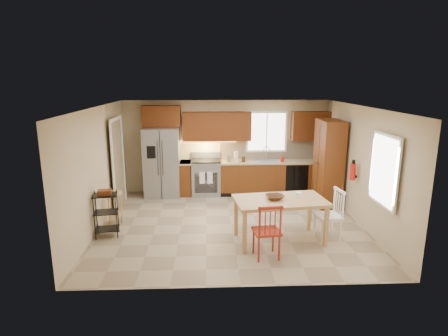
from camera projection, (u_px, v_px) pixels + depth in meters
floor at (231, 224)px, 8.06m from camera, size 5.50×5.50×0.00m
ceiling at (232, 107)px, 7.48m from camera, size 5.50×5.00×0.02m
wall_back at (226, 146)px, 10.20m from camera, size 5.50×0.02×2.50m
wall_front at (242, 208)px, 5.34m from camera, size 5.50×0.02×2.50m
wall_left at (98, 169)px, 7.66m from camera, size 0.02×5.00×2.50m
wall_right at (362, 166)px, 7.88m from camera, size 0.02×5.00×2.50m
refrigerator at (162, 162)px, 9.84m from camera, size 0.92×0.75×1.82m
range_stove at (206, 178)px, 10.05m from camera, size 0.76×0.63×0.92m
base_cabinet_narrow at (186, 178)px, 10.05m from camera, size 0.30×0.60×0.90m
base_cabinet_run at (274, 177)px, 10.14m from camera, size 2.92×0.60×0.90m
dishwasher at (297, 180)px, 9.88m from camera, size 0.60×0.02×0.78m
backsplash at (273, 149)px, 10.25m from camera, size 2.92×0.03×0.55m
upper_over_fridge at (161, 116)px, 9.76m from camera, size 1.00×0.35×0.55m
upper_left_block at (217, 126)px, 9.88m from camera, size 1.80×0.35×0.75m
upper_right_block at (310, 126)px, 9.98m from camera, size 1.00×0.35×0.75m
window_back at (267, 132)px, 10.13m from camera, size 1.12×0.04×1.12m
sink at (267, 162)px, 10.04m from camera, size 0.62×0.46×0.16m
undercab_glow at (206, 141)px, 9.94m from camera, size 1.60×0.30×0.01m
soap_bottle at (282, 158)px, 9.93m from camera, size 0.09×0.09×0.19m
paper_towel at (236, 157)px, 9.92m from camera, size 0.12×0.12×0.28m
canister_steel at (228, 158)px, 9.92m from camera, size 0.11×0.11×0.18m
canister_wood at (244, 159)px, 9.91m from camera, size 0.10×0.10×0.14m
pantry at (328, 163)px, 9.08m from camera, size 0.50×0.95×2.10m
fire_extinguisher at (353, 172)px, 8.05m from camera, size 0.12×0.12×0.36m
window_right at (384, 170)px, 6.71m from camera, size 0.04×1.02×1.32m
doorway at (117, 164)px, 8.97m from camera, size 0.04×0.95×2.10m
dining_table at (279, 221)px, 7.14m from camera, size 1.80×1.16×0.83m
chair_red at (267, 230)px, 6.48m from camera, size 0.52×0.52×1.00m
chair_white at (328, 215)px, 7.21m from camera, size 0.52×0.52×1.00m
table_bowl at (275, 200)px, 7.04m from camera, size 0.38×0.38×0.08m
table_jar at (298, 196)px, 7.15m from camera, size 0.15×0.15×0.16m
bar_stool at (115, 208)px, 8.04m from camera, size 0.44×0.44×0.69m
utility_cart at (106, 215)px, 7.35m from camera, size 0.50×0.42×0.90m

